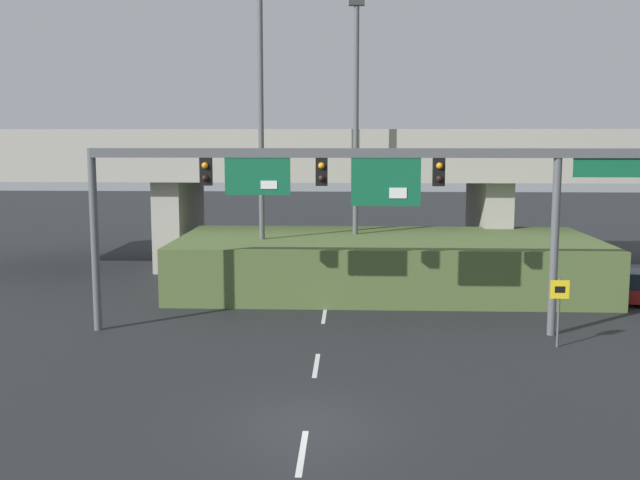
{
  "coord_description": "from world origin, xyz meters",
  "views": [
    {
      "loc": [
        1.04,
        -17.0,
        6.68
      ],
      "look_at": [
        0.0,
        7.19,
        3.43
      ],
      "focal_mm": 42.0,
      "sensor_mm": 36.0,
      "label": 1
    }
  ],
  "objects": [
    {
      "name": "highway_light_pole_far",
      "position": [
        1.19,
        17.17,
        6.78
      ],
      "size": [
        0.7,
        0.36,
        12.81
      ],
      "color": "#515456",
      "rests_on": "ground"
    },
    {
      "name": "lane_markings",
      "position": [
        0.0,
        10.87,
        0.0
      ],
      "size": [
        0.14,
        27.53,
        0.01
      ],
      "color": "silver",
      "rests_on": "ground"
    },
    {
      "name": "overpass_bridge",
      "position": [
        0.0,
        22.51,
        5.06
      ],
      "size": [
        38.64,
        7.89,
        7.18
      ],
      "color": "#A39E93",
      "rests_on": "ground"
    },
    {
      "name": "signal_gantry",
      "position": [
        1.38,
        8.43,
        5.3
      ],
      "size": [
        19.92,
        0.44,
        6.4
      ],
      "color": "#515456",
      "rests_on": "ground"
    },
    {
      "name": "speed_limit_sign",
      "position": [
        7.72,
        6.88,
        1.48
      ],
      "size": [
        0.6,
        0.11,
        2.27
      ],
      "color": "#4C4C4C",
      "rests_on": "ground"
    },
    {
      "name": "highway_light_pole_near",
      "position": [
        -2.88,
        15.21,
        7.25
      ],
      "size": [
        0.7,
        0.36,
        13.75
      ],
      "color": "#515456",
      "rests_on": "ground"
    },
    {
      "name": "grass_embankment",
      "position": [
        2.57,
        16.16,
        1.19
      ],
      "size": [
        18.45,
        8.46,
        2.37
      ],
      "color": "#4C6033",
      "rests_on": "ground"
    },
    {
      "name": "ground_plane",
      "position": [
        0.0,
        0.0,
        0.0
      ],
      "size": [
        160.0,
        160.0,
        0.0
      ],
      "primitive_type": "plane",
      "color": "black"
    },
    {
      "name": "parked_sedan_near_right",
      "position": [
        11.93,
        13.68,
        0.64
      ],
      "size": [
        4.9,
        2.65,
        1.37
      ],
      "rotation": [
        0.0,
        0.0,
        -0.18
      ],
      "color": "maroon",
      "rests_on": "ground"
    }
  ]
}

